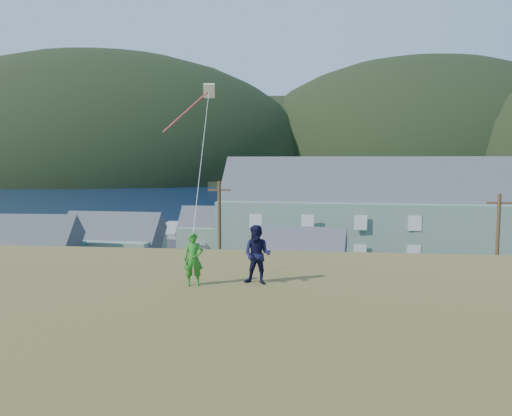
% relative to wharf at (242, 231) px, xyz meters
% --- Properties ---
extents(ground, '(900.00, 900.00, 0.00)m').
position_rel_wharf_xyz_m(ground, '(6.00, -40.00, -0.45)').
color(ground, '#0A1638').
rests_on(ground, ground).
extents(grass_strip, '(110.00, 8.00, 0.10)m').
position_rel_wharf_xyz_m(grass_strip, '(6.00, -42.00, -0.40)').
color(grass_strip, '#4C3D19').
rests_on(grass_strip, ground).
extents(waterfront_lot, '(72.00, 36.00, 0.12)m').
position_rel_wharf_xyz_m(waterfront_lot, '(6.00, -23.00, -0.39)').
color(waterfront_lot, '#28282B').
rests_on(waterfront_lot, ground).
extents(wharf, '(26.00, 14.00, 0.90)m').
position_rel_wharf_xyz_m(wharf, '(0.00, 0.00, 0.00)').
color(wharf, gray).
rests_on(wharf, ground).
extents(far_shore, '(900.00, 320.00, 2.00)m').
position_rel_wharf_xyz_m(far_shore, '(6.00, 290.00, 0.55)').
color(far_shore, black).
rests_on(far_shore, ground).
extents(far_hills, '(760.00, 265.00, 143.00)m').
position_rel_wharf_xyz_m(far_hills, '(41.59, 239.38, 1.55)').
color(far_hills, black).
rests_on(far_hills, ground).
extents(lodge, '(39.07, 13.42, 13.51)m').
position_rel_wharf_xyz_m(lodge, '(19.81, -19.01, 4.73)').
color(lodge, slate).
rests_on(lodge, waterfront_lot).
extents(shed_teal, '(9.75, 7.14, 7.46)m').
position_rel_wharf_xyz_m(shed_teal, '(-14.52, -32.75, 2.32)').
color(shed_teal, '#31736D').
rests_on(shed_teal, waterfront_lot).
extents(shed_palegreen_near, '(9.88, 6.52, 6.97)m').
position_rel_wharf_xyz_m(shed_palegreen_near, '(-9.01, -26.43, 2.18)').
color(shed_palegreen_near, gray).
rests_on(shed_palegreen_near, waterfront_lot).
extents(shed_white, '(8.17, 5.98, 6.02)m').
position_rel_wharf_xyz_m(shed_white, '(9.34, -29.42, 1.87)').
color(shed_white, silver).
rests_on(shed_white, waterfront_lot).
extents(shed_palegreen_far, '(9.80, 5.75, 6.48)m').
position_rel_wharf_xyz_m(shed_palegreen_far, '(-0.57, -14.49, 2.04)').
color(shed_palegreen_far, gray).
rests_on(shed_palegreen_far, waterfront_lot).
extents(utility_poles, '(36.78, 0.24, 9.25)m').
position_rel_wharf_xyz_m(utility_poles, '(3.94, -38.50, 4.06)').
color(utility_poles, '#47331E').
rests_on(utility_poles, waterfront_lot).
extents(parked_cars, '(23.39, 13.14, 1.58)m').
position_rel_wharf_xyz_m(parked_cars, '(-2.06, -18.59, 0.41)').
color(parked_cars, slate).
rests_on(parked_cars, waterfront_lot).
extents(kite_flyer_green, '(0.62, 0.47, 1.53)m').
position_rel_wharf_xyz_m(kite_flyer_green, '(6.84, -58.34, 7.51)').
color(kite_flyer_green, '#277921').
rests_on(kite_flyer_green, hillside).
extents(kite_flyer_navy, '(0.95, 0.81, 1.72)m').
position_rel_wharf_xyz_m(kite_flyer_navy, '(8.64, -57.94, 7.61)').
color(kite_flyer_navy, black).
rests_on(kite_flyer_navy, hillside).
extents(kite_rig, '(1.07, 3.54, 8.24)m').
position_rel_wharf_xyz_m(kite_rig, '(5.90, -52.05, 12.96)').
color(kite_rig, beige).
rests_on(kite_rig, ground).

